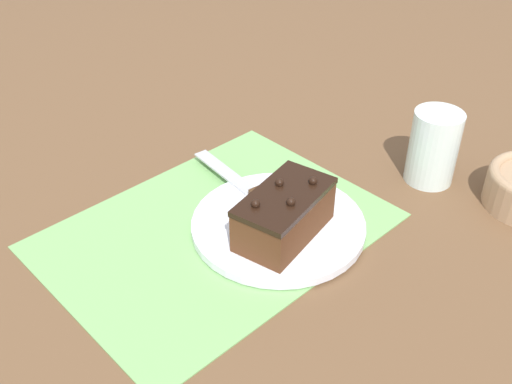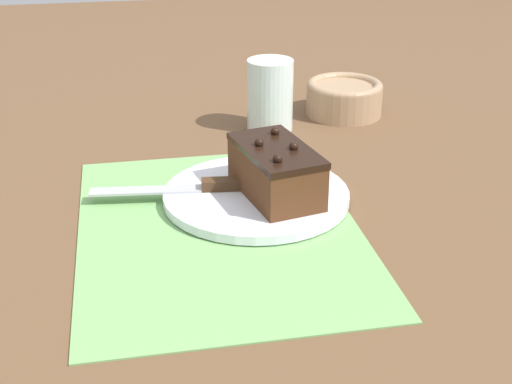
# 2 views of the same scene
# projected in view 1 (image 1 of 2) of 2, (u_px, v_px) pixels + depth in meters

# --- Properties ---
(ground_plane) EXTENTS (3.00, 3.00, 0.00)m
(ground_plane) POSITION_uv_depth(u_px,v_px,m) (216.00, 231.00, 0.85)
(ground_plane) COLOR brown
(placemat_woven) EXTENTS (0.46, 0.34, 0.00)m
(placemat_woven) POSITION_uv_depth(u_px,v_px,m) (216.00, 230.00, 0.85)
(placemat_woven) COLOR #7AB266
(placemat_woven) RESTS_ON ground_plane
(cake_plate) EXTENTS (0.25, 0.25, 0.01)m
(cake_plate) POSITION_uv_depth(u_px,v_px,m) (278.00, 225.00, 0.84)
(cake_plate) COLOR white
(cake_plate) RESTS_ON placemat_woven
(chocolate_cake) EXTENTS (0.16, 0.11, 0.08)m
(chocolate_cake) POSITION_uv_depth(u_px,v_px,m) (284.00, 214.00, 0.80)
(chocolate_cake) COLOR #512D19
(chocolate_cake) RESTS_ON cake_plate
(serving_knife) EXTENTS (0.04, 0.22, 0.01)m
(serving_knife) POSITION_uv_depth(u_px,v_px,m) (253.00, 192.00, 0.89)
(serving_knife) COLOR #472D19
(serving_knife) RESTS_ON cake_plate
(drinking_glass) EXTENTS (0.08, 0.08, 0.12)m
(drinking_glass) POSITION_uv_depth(u_px,v_px,m) (433.00, 147.00, 0.92)
(drinking_glass) COLOR silver
(drinking_glass) RESTS_ON ground_plane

